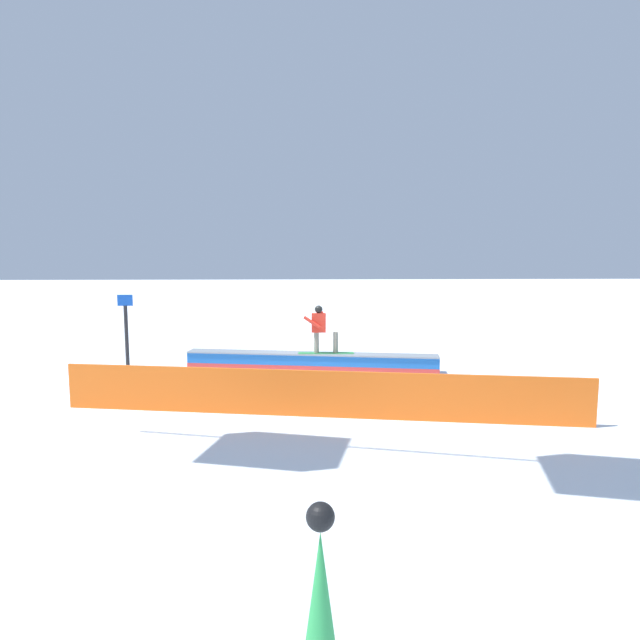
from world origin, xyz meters
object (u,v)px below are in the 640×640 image
(grind_box, at_px, (311,362))
(background_skier_left, at_px, (320,620))
(snowboarder, at_px, (321,328))
(trail_marker, at_px, (126,333))

(grind_box, xyz_separation_m, background_skier_left, (0.25, 11.48, 0.50))
(snowboarder, distance_m, trail_marker, 5.32)
(background_skier_left, bearing_deg, trail_marker, -66.62)
(background_skier_left, bearing_deg, snowboarder, -92.65)
(grind_box, height_order, snowboarder, snowboarder)
(snowboarder, bearing_deg, background_skier_left, 87.35)
(trail_marker, bearing_deg, grind_box, -175.12)
(grind_box, height_order, background_skier_left, background_skier_left)
(grind_box, bearing_deg, trail_marker, 4.88)
(snowboarder, bearing_deg, grind_box, -14.10)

